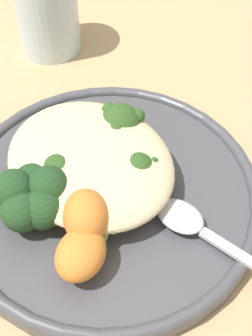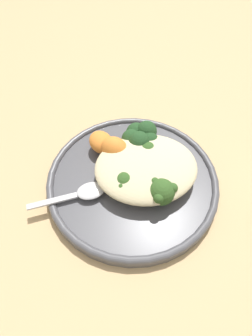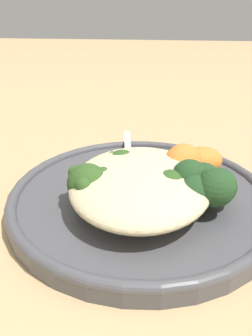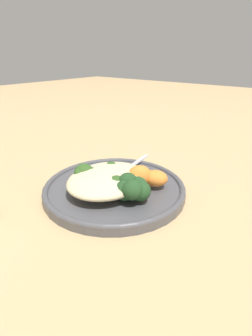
{
  "view_description": "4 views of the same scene",
  "coord_description": "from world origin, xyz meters",
  "px_view_note": "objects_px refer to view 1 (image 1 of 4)",
  "views": [
    {
      "loc": [
        0.21,
        -0.18,
        0.36
      ],
      "look_at": [
        0.02,
        -0.0,
        0.05
      ],
      "focal_mm": 50.0,
      "sensor_mm": 36.0,
      "label": 1
    },
    {
      "loc": [
        0.06,
        0.23,
        0.38
      ],
      "look_at": [
        0.02,
        -0.01,
        0.05
      ],
      "focal_mm": 28.0,
      "sensor_mm": 36.0,
      "label": 2
    },
    {
      "loc": [
        -0.3,
        -0.04,
        0.2
      ],
      "look_at": [
        0.01,
        0.0,
        0.05
      ],
      "focal_mm": 35.0,
      "sensor_mm": 36.0,
      "label": 3
    },
    {
      "loc": [
        -0.34,
        -0.33,
        0.26
      ],
      "look_at": [
        0.03,
        -0.03,
        0.05
      ],
      "focal_mm": 28.0,
      "sensor_mm": 36.0,
      "label": 4
    }
  ],
  "objects_px": {
    "broccoli_stalk_3": "(89,179)",
    "kale_tuft": "(32,196)",
    "broccoli_stalk_2": "(106,167)",
    "sweet_potato_chunk_1": "(86,216)",
    "plate": "(108,193)",
    "broccoli_stalk_6": "(59,193)",
    "broccoli_stalk_1": "(119,132)",
    "sweet_potato_chunk_0": "(81,254)",
    "broccoli_stalk_5": "(64,177)",
    "broccoli_stalk_0": "(133,177)",
    "spoon": "(191,223)",
    "quinoa_mound": "(90,161)",
    "water_glass": "(47,9)",
    "broccoli_stalk_4": "(65,154)"
  },
  "relations": [
    {
      "from": "broccoli_stalk_2",
      "to": "water_glass",
      "type": "distance_m",
      "value": 0.24
    },
    {
      "from": "broccoli_stalk_1",
      "to": "plate",
      "type": "bearing_deg",
      "value": 176.54
    },
    {
      "from": "sweet_potato_chunk_0",
      "to": "water_glass",
      "type": "height_order",
      "value": "water_glass"
    },
    {
      "from": "broccoli_stalk_5",
      "to": "water_glass",
      "type": "distance_m",
      "value": 0.25
    },
    {
      "from": "broccoli_stalk_1",
      "to": "sweet_potato_chunk_1",
      "type": "bearing_deg",
      "value": 173.22
    },
    {
      "from": "spoon",
      "to": "water_glass",
      "type": "distance_m",
      "value": 0.32
    },
    {
      "from": "spoon",
      "to": "kale_tuft",
      "type": "bearing_deg",
      "value": -148.34
    },
    {
      "from": "plate",
      "to": "quinoa_mound",
      "type": "bearing_deg",
      "value": -176.39
    },
    {
      "from": "broccoli_stalk_5",
      "to": "sweet_potato_chunk_0",
      "type": "height_order",
      "value": "broccoli_stalk_5"
    },
    {
      "from": "broccoli_stalk_1",
      "to": "sweet_potato_chunk_0",
      "type": "distance_m",
      "value": 0.13
    },
    {
      "from": "quinoa_mound",
      "to": "spoon",
      "type": "height_order",
      "value": "quinoa_mound"
    },
    {
      "from": "broccoli_stalk_3",
      "to": "sweet_potato_chunk_0",
      "type": "height_order",
      "value": "broccoli_stalk_3"
    },
    {
      "from": "quinoa_mound",
      "to": "broccoli_stalk_4",
      "type": "xyz_separation_m",
      "value": [
        -0.03,
        -0.01,
        -0.0
      ]
    },
    {
      "from": "broccoli_stalk_5",
      "to": "broccoli_stalk_0",
      "type": "bearing_deg",
      "value": -138.04
    },
    {
      "from": "broccoli_stalk_2",
      "to": "broccoli_stalk_4",
      "type": "height_order",
      "value": "broccoli_stalk_4"
    },
    {
      "from": "broccoli_stalk_6",
      "to": "kale_tuft",
      "type": "xyz_separation_m",
      "value": [
        -0.01,
        -0.02,
        0.01
      ]
    },
    {
      "from": "broccoli_stalk_3",
      "to": "kale_tuft",
      "type": "bearing_deg",
      "value": 91.23
    },
    {
      "from": "broccoli_stalk_3",
      "to": "sweet_potato_chunk_1",
      "type": "xyz_separation_m",
      "value": [
        0.03,
        -0.03,
        0.01
      ]
    },
    {
      "from": "broccoli_stalk_3",
      "to": "broccoli_stalk_6",
      "type": "distance_m",
      "value": 0.03
    },
    {
      "from": "broccoli_stalk_0",
      "to": "broccoli_stalk_2",
      "type": "distance_m",
      "value": 0.03
    },
    {
      "from": "quinoa_mound",
      "to": "kale_tuft",
      "type": "height_order",
      "value": "kale_tuft"
    },
    {
      "from": "spoon",
      "to": "water_glass",
      "type": "relative_size",
      "value": 1.14
    },
    {
      "from": "quinoa_mound",
      "to": "broccoli_stalk_1",
      "type": "xyz_separation_m",
      "value": [
        -0.01,
        0.04,
        0.0
      ]
    },
    {
      "from": "broccoli_stalk_0",
      "to": "spoon",
      "type": "distance_m",
      "value": 0.06
    },
    {
      "from": "plate",
      "to": "broccoli_stalk_6",
      "type": "bearing_deg",
      "value": -110.89
    },
    {
      "from": "plate",
      "to": "broccoli_stalk_0",
      "type": "relative_size",
      "value": 3.19
    },
    {
      "from": "broccoli_stalk_5",
      "to": "spoon",
      "type": "distance_m",
      "value": 0.12
    },
    {
      "from": "broccoli_stalk_0",
      "to": "sweet_potato_chunk_1",
      "type": "xyz_separation_m",
      "value": [
        0.01,
        -0.06,
        0.01
      ]
    },
    {
      "from": "spoon",
      "to": "broccoli_stalk_3",
      "type": "bearing_deg",
      "value": -165.19
    },
    {
      "from": "kale_tuft",
      "to": "broccoli_stalk_6",
      "type": "bearing_deg",
      "value": 71.34
    },
    {
      "from": "broccoli_stalk_6",
      "to": "kale_tuft",
      "type": "height_order",
      "value": "kale_tuft"
    },
    {
      "from": "quinoa_mound",
      "to": "broccoli_stalk_5",
      "type": "relative_size",
      "value": 1.83
    },
    {
      "from": "sweet_potato_chunk_1",
      "to": "spoon",
      "type": "height_order",
      "value": "sweet_potato_chunk_1"
    },
    {
      "from": "broccoli_stalk_2",
      "to": "sweet_potato_chunk_1",
      "type": "relative_size",
      "value": 2.05
    },
    {
      "from": "broccoli_stalk_0",
      "to": "broccoli_stalk_6",
      "type": "xyz_separation_m",
      "value": [
        -0.03,
        -0.06,
        -0.0
      ]
    },
    {
      "from": "broccoli_stalk_4",
      "to": "kale_tuft",
      "type": "xyz_separation_m",
      "value": [
        0.02,
        -0.05,
        0.01
      ]
    },
    {
      "from": "broccoli_stalk_0",
      "to": "spoon",
      "type": "relative_size",
      "value": 0.73
    },
    {
      "from": "broccoli_stalk_5",
      "to": "water_glass",
      "type": "xyz_separation_m",
      "value": [
        -0.21,
        0.14,
        0.01
      ]
    },
    {
      "from": "plate",
      "to": "sweet_potato_chunk_1",
      "type": "relative_size",
      "value": 5.92
    },
    {
      "from": "broccoli_stalk_5",
      "to": "broccoli_stalk_6",
      "type": "relative_size",
      "value": 1.06
    },
    {
      "from": "plate",
      "to": "sweet_potato_chunk_0",
      "type": "bearing_deg",
      "value": -56.6
    },
    {
      "from": "broccoli_stalk_0",
      "to": "broccoli_stalk_1",
      "type": "height_order",
      "value": "broccoli_stalk_1"
    },
    {
      "from": "broccoli_stalk_3",
      "to": "sweet_potato_chunk_1",
      "type": "relative_size",
      "value": 1.77
    },
    {
      "from": "broccoli_stalk_4",
      "to": "sweet_potato_chunk_1",
      "type": "relative_size",
      "value": 2.3
    },
    {
      "from": "sweet_potato_chunk_0",
      "to": "broccoli_stalk_1",
      "type": "bearing_deg",
      "value": 124.08
    },
    {
      "from": "plate",
      "to": "broccoli_stalk_5",
      "type": "relative_size",
      "value": 3.15
    },
    {
      "from": "broccoli_stalk_1",
      "to": "broccoli_stalk_5",
      "type": "relative_size",
      "value": 1.21
    },
    {
      "from": "kale_tuft",
      "to": "spoon",
      "type": "relative_size",
      "value": 0.53
    },
    {
      "from": "broccoli_stalk_2",
      "to": "sweet_potato_chunk_1",
      "type": "height_order",
      "value": "sweet_potato_chunk_1"
    },
    {
      "from": "broccoli_stalk_5",
      "to": "sweet_potato_chunk_1",
      "type": "relative_size",
      "value": 1.88
    }
  ]
}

